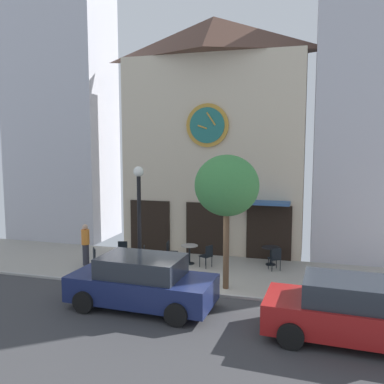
% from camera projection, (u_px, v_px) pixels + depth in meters
% --- Properties ---
extents(ground_plane, '(27.82, 11.67, 0.13)m').
position_uv_depth(ground_plane, '(171.00, 304.00, 12.49)').
color(ground_plane, '#9E998E').
extents(clock_building, '(8.05, 3.21, 10.41)m').
position_uv_depth(clock_building, '(213.00, 133.00, 18.47)').
color(clock_building, beige).
rests_on(clock_building, ground_plane).
extents(neighbor_building_left, '(5.04, 3.07, 14.50)m').
position_uv_depth(neighbor_building_left, '(61.00, 97.00, 21.02)').
color(neighbor_building_left, '#B2B2BC').
rests_on(neighbor_building_left, ground_plane).
extents(neighbor_building_right, '(5.37, 3.60, 12.06)m').
position_uv_depth(neighbor_building_right, '(381.00, 116.00, 17.22)').
color(neighbor_building_right, '#B2B2BC').
rests_on(neighbor_building_right, ground_plane).
extents(street_lamp, '(0.36, 0.36, 4.07)m').
position_uv_depth(street_lamp, '(139.00, 223.00, 14.39)').
color(street_lamp, black).
rests_on(street_lamp, ground_plane).
extents(street_tree, '(2.13, 1.92, 4.50)m').
position_uv_depth(street_tree, '(227.00, 186.00, 13.43)').
color(street_tree, brown).
rests_on(street_tree, ground_plane).
extents(cafe_table_center_right, '(0.74, 0.74, 0.72)m').
position_uv_depth(cafe_table_center_right, '(119.00, 257.00, 15.82)').
color(cafe_table_center_right, black).
rests_on(cafe_table_center_right, ground_plane).
extents(cafe_table_center, '(0.69, 0.69, 0.77)m').
position_uv_depth(cafe_table_center, '(190.00, 251.00, 16.61)').
color(cafe_table_center, black).
rests_on(cafe_table_center, ground_plane).
extents(cafe_table_leftmost, '(0.73, 0.73, 0.73)m').
position_uv_depth(cafe_table_leftmost, '(271.00, 252.00, 16.47)').
color(cafe_table_leftmost, black).
rests_on(cafe_table_leftmost, ground_plane).
extents(cafe_chair_left_end, '(0.54, 0.54, 0.90)m').
position_uv_depth(cafe_chair_left_end, '(207.00, 254.00, 16.09)').
color(cafe_chair_left_end, black).
rests_on(cafe_chair_left_end, ground_plane).
extents(cafe_chair_right_end, '(0.44, 0.44, 0.90)m').
position_uv_depth(cafe_chair_right_end, '(170.00, 250.00, 16.71)').
color(cafe_chair_right_end, black).
rests_on(cafe_chair_right_end, ground_plane).
extents(cafe_chair_corner, '(0.54, 0.54, 0.90)m').
position_uv_depth(cafe_chair_corner, '(275.00, 257.00, 15.70)').
color(cafe_chair_corner, black).
rests_on(cafe_chair_corner, ground_plane).
extents(cafe_chair_facing_wall, '(0.56, 0.56, 0.90)m').
position_uv_depth(cafe_chair_facing_wall, '(97.00, 257.00, 15.66)').
color(cafe_chair_facing_wall, black).
rests_on(cafe_chair_facing_wall, ground_plane).
extents(cafe_chair_curbside, '(0.52, 0.52, 0.90)m').
position_uv_depth(cafe_chair_curbside, '(142.00, 255.00, 15.94)').
color(cafe_chair_curbside, black).
rests_on(cafe_chair_curbside, ground_plane).
extents(cafe_chair_outer, '(0.50, 0.50, 0.90)m').
position_uv_depth(cafe_chair_outer, '(122.00, 251.00, 16.65)').
color(cafe_chair_outer, black).
rests_on(cafe_chair_outer, ground_plane).
extents(cafe_chair_mid_row, '(0.56, 0.56, 0.90)m').
position_uv_depth(cafe_chair_mid_row, '(125.00, 262.00, 15.09)').
color(cafe_chair_mid_row, black).
rests_on(cafe_chair_mid_row, ground_plane).
extents(pedestrian_orange, '(0.45, 0.45, 1.67)m').
position_uv_depth(pedestrian_orange, '(86.00, 244.00, 16.40)').
color(pedestrian_orange, '#2D2D38').
rests_on(pedestrian_orange, ground_plane).
extents(parked_car_navy, '(4.36, 2.14, 1.55)m').
position_uv_depth(parked_car_navy, '(142.00, 282.00, 12.12)').
color(parked_car_navy, navy).
rests_on(parked_car_navy, ground_plane).
extents(parked_car_red, '(4.39, 2.20, 1.55)m').
position_uv_depth(parked_car_red, '(354.00, 311.00, 10.00)').
color(parked_car_red, maroon).
rests_on(parked_car_red, ground_plane).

